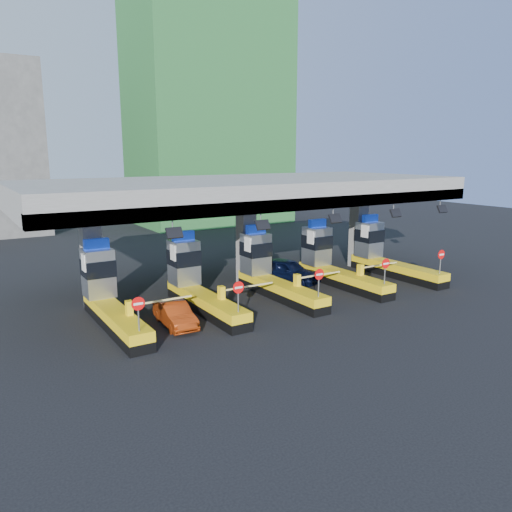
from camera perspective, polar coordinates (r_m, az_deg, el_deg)
ground at (r=31.09m, az=1.73°, el=-4.40°), size 120.00×120.00×0.00m
toll_canopy at (r=32.39m, az=-1.05°, el=7.29°), size 28.00×12.09×7.00m
toll_lane_far_left at (r=26.94m, az=-16.63°, el=-4.36°), size 4.43×8.00×4.16m
toll_lane_left at (r=28.58m, az=-6.94°, el=-3.03°), size 4.43×8.00×4.16m
toll_lane_center at (r=30.96m, az=1.46°, el=-1.80°), size 4.43×8.00×4.16m
toll_lane_right at (r=33.90m, az=8.53°, el=-0.73°), size 4.43×8.00×4.16m
toll_lane_far_right at (r=37.29m, az=14.39°, el=0.16°), size 4.43×8.00×4.16m
bg_building_scaffold at (r=63.84m, az=-5.49°, el=16.50°), size 18.00×12.00×28.00m
van at (r=33.83m, az=3.54°, el=-1.67°), size 3.63×5.11×1.61m
red_car at (r=25.73m, az=-9.23°, el=-6.61°), size 1.52×3.75×1.21m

